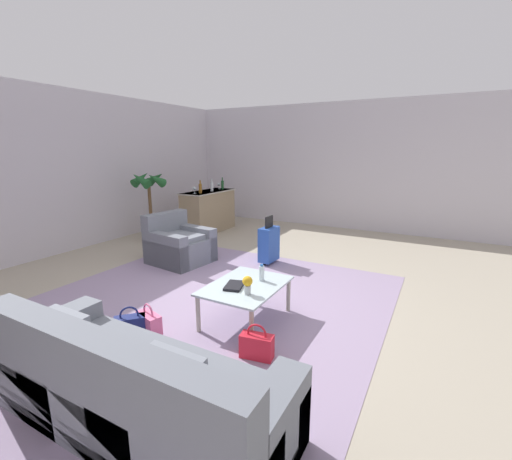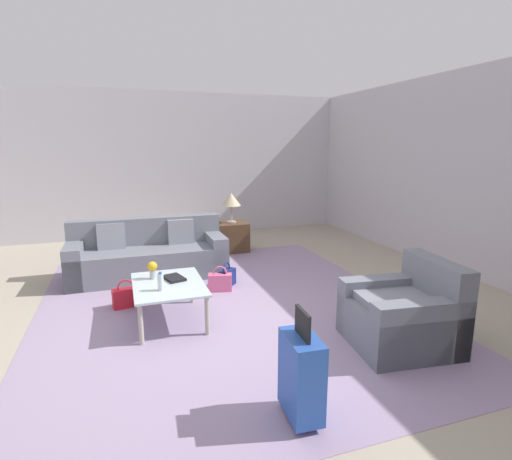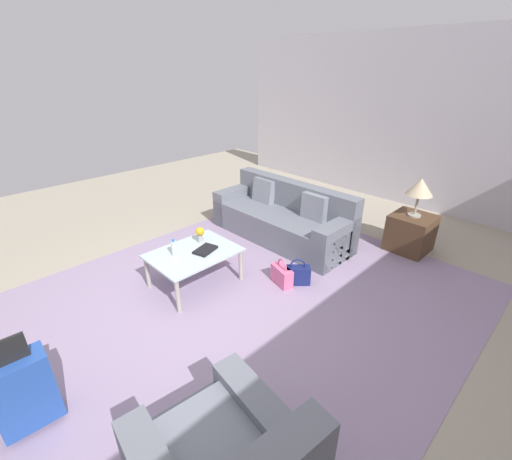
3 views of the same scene
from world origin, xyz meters
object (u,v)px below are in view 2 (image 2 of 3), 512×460
(armchair, at_px, (406,317))
(flower_vase, at_px, (152,268))
(water_bottle, at_px, (161,282))
(handbag_red, at_px, (126,297))
(table_lamp, at_px, (231,200))
(handbag_pink, at_px, (220,282))
(side_table, at_px, (232,237))
(handbag_navy, at_px, (227,278))
(couch, at_px, (148,256))
(coffee_table_book, at_px, (174,278))
(coffee_table, at_px, (169,288))
(suitcase_blue, at_px, (301,375))

(armchair, bearing_deg, flower_vase, -123.37)
(water_bottle, height_order, handbag_red, water_bottle)
(table_lamp, bearing_deg, handbag_red, -41.53)
(flower_vase, relative_size, handbag_pink, 0.57)
(side_table, relative_size, handbag_pink, 1.58)
(water_bottle, relative_size, side_table, 0.36)
(armchair, relative_size, handbag_pink, 2.92)
(handbag_navy, bearing_deg, water_bottle, -42.18)
(water_bottle, distance_m, handbag_navy, 1.55)
(couch, xyz_separation_m, coffee_table_book, (1.67, 0.18, 0.17))
(water_bottle, bearing_deg, flower_vase, -173.21)
(handbag_navy, bearing_deg, handbag_pink, -41.88)
(coffee_table, height_order, suitcase_blue, suitcase_blue)
(suitcase_blue, bearing_deg, flower_vase, -159.05)
(flower_vase, bearing_deg, handbag_pink, 120.46)
(coffee_table_book, height_order, handbag_pink, coffee_table_book)
(armchair, distance_m, table_lamp, 4.22)
(table_lamp, height_order, handbag_pink, table_lamp)
(couch, distance_m, handbag_navy, 1.35)
(table_lamp, bearing_deg, suitcase_blue, -9.46)
(couch, relative_size, armchair, 2.20)
(water_bottle, relative_size, handbag_navy, 0.57)
(armchair, bearing_deg, handbag_pink, -146.04)
(coffee_table_book, distance_m, side_table, 3.04)
(water_bottle, bearing_deg, couch, -180.00)
(coffee_table, distance_m, handbag_navy, 1.31)
(table_lamp, bearing_deg, coffee_table_book, -27.92)
(handbag_red, height_order, handbag_navy, same)
(coffee_table, bearing_deg, table_lamp, 151.82)
(couch, distance_m, flower_vase, 1.59)
(armchair, bearing_deg, water_bottle, -116.02)
(table_lamp, relative_size, handbag_red, 1.56)
(side_table, xyz_separation_m, handbag_navy, (1.89, -0.60, -0.14))
(water_bottle, distance_m, side_table, 3.41)
(coffee_table_book, bearing_deg, coffee_table, -50.03)
(couch, bearing_deg, armchair, 36.23)
(table_lamp, bearing_deg, armchair, 9.27)
(coffee_table_book, distance_m, flower_vase, 0.27)
(side_table, bearing_deg, flower_vase, -32.60)
(coffee_table, xyz_separation_m, flower_vase, (-0.22, -0.15, 0.18))
(coffee_table, xyz_separation_m, side_table, (-2.80, 1.50, -0.13))
(handbag_pink, bearing_deg, handbag_red, -81.83)
(water_bottle, bearing_deg, table_lamp, 151.93)
(side_table, relative_size, handbag_red, 1.58)
(armchair, distance_m, coffee_table_book, 2.54)
(armchair, xyz_separation_m, coffee_table, (-1.31, -2.17, 0.10))
(armchair, height_order, flower_vase, armchair)
(coffee_table_book, relative_size, side_table, 0.50)
(handbag_navy, bearing_deg, table_lamp, 162.52)
(water_bottle, height_order, coffee_table_book, water_bottle)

